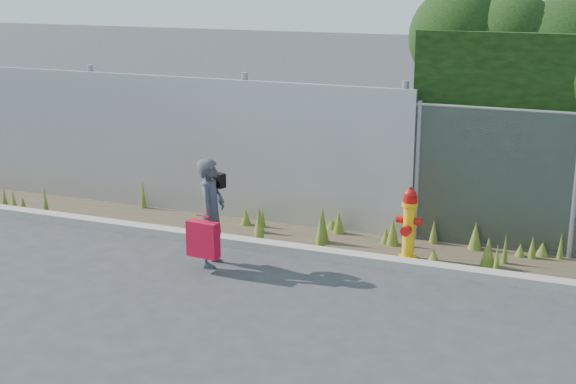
% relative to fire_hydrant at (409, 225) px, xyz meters
% --- Properties ---
extents(ground, '(80.00, 80.00, 0.00)m').
position_rel_fire_hydrant_xyz_m(ground, '(-1.16, -2.14, -0.50)').
color(ground, '#313133').
rests_on(ground, ground).
extents(curb, '(16.00, 0.22, 0.12)m').
position_rel_fire_hydrant_xyz_m(curb, '(-1.16, -0.34, -0.44)').
color(curb, '#9A948B').
rests_on(curb, ground).
extents(weed_strip, '(16.00, 1.32, 0.55)m').
position_rel_fire_hydrant_xyz_m(weed_strip, '(-0.35, 0.28, -0.37)').
color(weed_strip, '#403325').
rests_on(weed_strip, ground).
extents(corrugated_fence, '(8.50, 0.21, 2.30)m').
position_rel_fire_hydrant_xyz_m(corrugated_fence, '(-4.40, 0.87, 0.61)').
color(corrugated_fence, '#B0B2B8').
rests_on(corrugated_fence, ground).
extents(fire_hydrant, '(0.34, 0.31, 1.03)m').
position_rel_fire_hydrant_xyz_m(fire_hydrant, '(0.00, 0.00, 0.00)').
color(fire_hydrant, '#ECB00C').
rests_on(fire_hydrant, ground).
extents(woman, '(0.42, 0.58, 1.45)m').
position_rel_fire_hydrant_xyz_m(woman, '(-2.38, -1.15, 0.23)').
color(woman, '#0E565E').
rests_on(woman, ground).
extents(red_tote_bag, '(0.43, 0.16, 0.56)m').
position_rel_fire_hydrant_xyz_m(red_tote_bag, '(-2.37, -1.43, -0.05)').
color(red_tote_bag, '#B60A26').
extents(black_shoulder_bag, '(0.26, 0.11, 0.19)m').
position_rel_fire_hydrant_xyz_m(black_shoulder_bag, '(-2.39, -0.95, 0.63)').
color(black_shoulder_bag, black).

